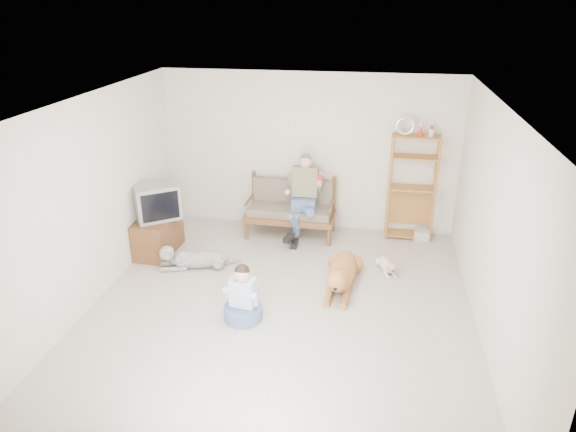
% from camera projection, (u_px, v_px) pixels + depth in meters
% --- Properties ---
extents(floor, '(5.50, 5.50, 0.00)m').
position_uv_depth(floor, '(280.00, 309.00, 6.78)').
color(floor, beige).
rests_on(floor, ground).
extents(ceiling, '(5.50, 5.50, 0.00)m').
position_uv_depth(ceiling, '(279.00, 105.00, 5.71)').
color(ceiling, white).
rests_on(ceiling, ground).
extents(wall_back, '(5.00, 0.00, 5.00)m').
position_uv_depth(wall_back, '(309.00, 153.00, 8.73)').
color(wall_back, beige).
rests_on(wall_back, ground).
extents(wall_front, '(5.00, 0.00, 5.00)m').
position_uv_depth(wall_front, '(211.00, 362.00, 3.76)').
color(wall_front, beige).
rests_on(wall_front, ground).
extents(wall_left, '(0.00, 5.50, 5.50)m').
position_uv_depth(wall_left, '(90.00, 203.00, 6.63)').
color(wall_left, beige).
rests_on(wall_left, ground).
extents(wall_right, '(0.00, 5.50, 5.50)m').
position_uv_depth(wall_right, '(494.00, 230.00, 5.86)').
color(wall_right, beige).
rests_on(wall_right, ground).
extents(loveseat, '(1.51, 0.73, 0.95)m').
position_uv_depth(loveseat, '(291.00, 207.00, 8.77)').
color(loveseat, brown).
rests_on(loveseat, ground).
extents(man, '(0.55, 0.79, 1.27)m').
position_uv_depth(man, '(302.00, 203.00, 8.45)').
color(man, slate).
rests_on(man, loveseat).
extents(etagere, '(0.79, 0.34, 2.07)m').
position_uv_depth(etagere, '(412.00, 187.00, 8.46)').
color(etagere, '#9D6231').
rests_on(etagere, ground).
extents(book_stack, '(0.25, 0.19, 0.16)m').
position_uv_depth(book_stack, '(422.00, 235.00, 8.70)').
color(book_stack, silver).
rests_on(book_stack, ground).
extents(tv_stand, '(0.53, 0.92, 0.60)m').
position_uv_depth(tv_stand, '(158.00, 235.00, 8.18)').
color(tv_stand, brown).
rests_on(tv_stand, ground).
extents(crt_tv, '(0.84, 0.82, 0.55)m').
position_uv_depth(crt_tv, '(156.00, 201.00, 7.97)').
color(crt_tv, gray).
rests_on(crt_tv, tv_stand).
extents(wall_outlet, '(0.12, 0.02, 0.08)m').
position_uv_depth(wall_outlet, '(240.00, 205.00, 9.33)').
color(wall_outlet, silver).
rests_on(wall_outlet, ground).
extents(golden_retriever, '(0.47, 1.59, 0.48)m').
position_uv_depth(golden_retriever, '(341.00, 274.00, 7.26)').
color(golden_retriever, '#B4763E').
rests_on(golden_retriever, ground).
extents(shaggy_dog, '(1.24, 0.55, 0.38)m').
position_uv_depth(shaggy_dog, '(193.00, 258.00, 7.77)').
color(shaggy_dog, silver).
rests_on(shaggy_dog, ground).
extents(terrier, '(0.32, 0.63, 0.25)m').
position_uv_depth(terrier, '(387.00, 266.00, 7.66)').
color(terrier, white).
rests_on(terrier, ground).
extents(child, '(0.49, 0.49, 0.78)m').
position_uv_depth(child, '(243.00, 299.00, 6.49)').
color(child, slate).
rests_on(child, ground).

